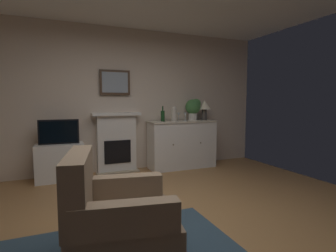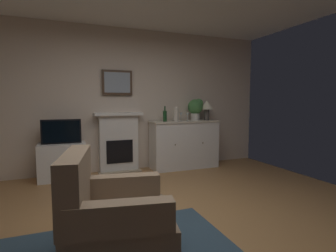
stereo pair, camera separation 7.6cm
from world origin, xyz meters
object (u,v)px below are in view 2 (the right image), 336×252
object	(u,v)px
vase_decorative	(176,114)
tv_cabinet	(63,161)
tv_set	(61,132)
potted_plant_small	(196,108)
fireplace_unit	(119,142)
wine_bottle	(165,116)
wine_glass_left	(181,115)
table_lamp	(207,106)
armchair	(112,219)
framed_picture	(117,83)
sideboard_cabinet	(184,144)
wine_glass_center	(188,115)

from	to	relation	value
vase_decorative	tv_cabinet	size ratio (longest dim) A/B	0.38
tv_set	potted_plant_small	size ratio (longest dim) A/B	1.44
fireplace_unit	potted_plant_small	bearing A→B (deg)	-4.95
wine_bottle	vase_decorative	bearing A→B (deg)	-23.34
tv_set	wine_glass_left	bearing A→B (deg)	0.70
table_lamp	tv_set	xyz separation A→B (m)	(-2.72, -0.01, -0.40)
vase_decorative	armchair	size ratio (longest dim) A/B	0.30
potted_plant_small	armchair	world-z (taller)	potted_plant_small
table_lamp	framed_picture	bearing A→B (deg)	172.75
wine_glass_left	table_lamp	bearing A→B (deg)	-1.88
wine_glass_left	vase_decorative	world-z (taller)	vase_decorative
potted_plant_small	wine_bottle	bearing A→B (deg)	-179.07
fireplace_unit	tv_set	bearing A→B (deg)	-169.23
table_lamp	vase_decorative	world-z (taller)	table_lamp
framed_picture	sideboard_cabinet	distance (m)	1.74
sideboard_cabinet	armchair	distance (m)	3.21
wine_glass_left	potted_plant_small	size ratio (longest dim) A/B	0.38
tv_cabinet	wine_bottle	bearing A→B (deg)	0.61
fireplace_unit	vase_decorative	xyz separation A→B (m)	(1.06, -0.23, 0.52)
potted_plant_small	armchair	xyz separation A→B (m)	(-2.10, -2.68, -0.80)
sideboard_cabinet	table_lamp	world-z (taller)	table_lamp
sideboard_cabinet	table_lamp	xyz separation A→B (m)	(0.50, 0.00, 0.74)
vase_decorative	tv_set	distance (m)	2.05
framed_picture	tv_set	world-z (taller)	framed_picture
sideboard_cabinet	wine_glass_left	bearing A→B (deg)	164.26
table_lamp	armchair	world-z (taller)	table_lamp
wine_glass_center	framed_picture	bearing A→B (deg)	168.07
wine_glass_center	vase_decorative	bearing A→B (deg)	179.58
fireplace_unit	framed_picture	size ratio (longest dim) A/B	2.00
tv_set	potted_plant_small	bearing A→B (deg)	1.23
framed_picture	potted_plant_small	distance (m)	1.60
potted_plant_small	armchair	distance (m)	3.50
fireplace_unit	tv_cabinet	bearing A→B (deg)	-170.55
wine_glass_left	potted_plant_small	bearing A→B (deg)	4.58
potted_plant_small	armchair	bearing A→B (deg)	-128.15
wine_glass_left	tv_cabinet	bearing A→B (deg)	-179.91
wine_glass_left	wine_glass_center	distance (m)	0.13
wine_glass_center	fireplace_unit	bearing A→B (deg)	169.99
table_lamp	vase_decorative	bearing A→B (deg)	-175.87
wine_glass_center	wine_bottle	bearing A→B (deg)	168.81
wine_glass_center	table_lamp	bearing A→B (deg)	6.54
wine_glass_left	tv_set	xyz separation A→B (m)	(-2.16, -0.03, -0.24)
table_lamp	wine_glass_left	bearing A→B (deg)	178.12
fireplace_unit	wine_bottle	distance (m)	1.00
wine_bottle	potted_plant_small	bearing A→B (deg)	0.93
sideboard_cabinet	tv_cabinet	size ratio (longest dim) A/B	1.78
tv_cabinet	framed_picture	bearing A→B (deg)	12.01
wine_glass_center	tv_set	distance (m)	2.29
wine_bottle	tv_cabinet	world-z (taller)	wine_bottle
wine_bottle	tv_set	size ratio (longest dim) A/B	0.47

